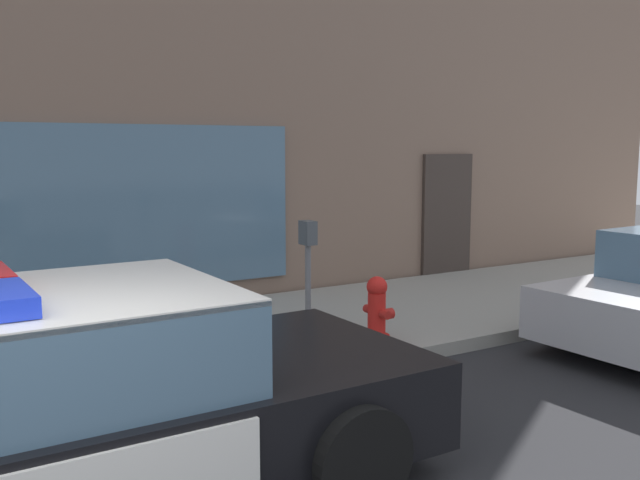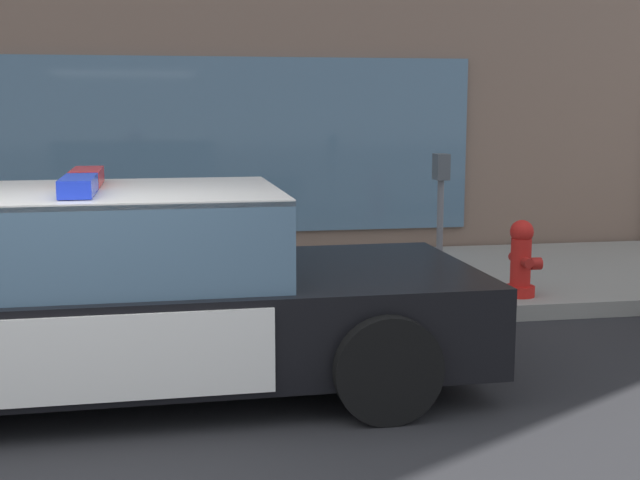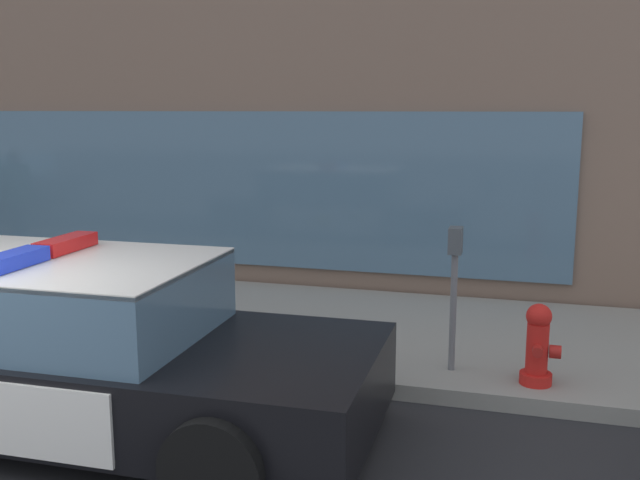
% 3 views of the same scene
% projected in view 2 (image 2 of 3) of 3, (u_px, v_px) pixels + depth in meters
% --- Properties ---
extents(ground, '(48.00, 48.00, 0.00)m').
position_uv_depth(ground, '(29.00, 471.00, 4.50)').
color(ground, '#262628').
extents(sidewalk, '(48.00, 3.21, 0.15)m').
position_uv_depth(sidewalk, '(95.00, 292.00, 8.51)').
color(sidewalk, gray).
rests_on(sidewalk, ground).
extents(police_cruiser, '(4.96, 2.15, 1.49)m').
position_uv_depth(police_cruiser, '(109.00, 293.00, 5.70)').
color(police_cruiser, black).
rests_on(police_cruiser, ground).
extents(fire_hydrant, '(0.34, 0.39, 0.73)m').
position_uv_depth(fire_hydrant, '(521.00, 259.00, 7.92)').
color(fire_hydrant, red).
rests_on(fire_hydrant, sidewalk).
extents(parking_meter, '(0.12, 0.18, 1.34)m').
position_uv_depth(parking_meter, '(441.00, 198.00, 7.84)').
color(parking_meter, slate).
rests_on(parking_meter, sidewalk).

